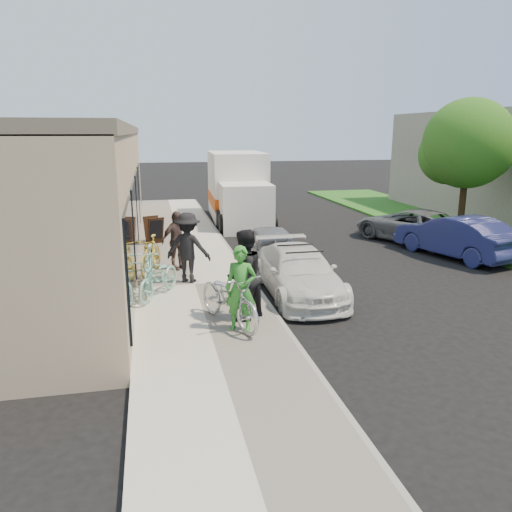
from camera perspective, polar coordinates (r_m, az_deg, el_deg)
ground at (r=10.84m, az=5.20°, el=-7.89°), size 120.00×120.00×0.00m
sidewalk at (r=13.24m, az=-6.99°, el=-3.49°), size 3.00×34.00×0.15m
curb at (r=13.45m, az=-0.40°, el=-3.14°), size 0.12×34.00×0.13m
storefront at (r=17.82m, az=-19.22°, el=7.09°), size 3.60×20.00×4.22m
bike_rack at (r=13.68m, az=-11.94°, el=-0.63°), size 0.09×0.59×0.82m
sandwich_board at (r=18.17m, az=-11.56°, el=2.95°), size 0.75×0.75×0.95m
sedan_white at (r=12.58m, az=4.91°, el=-1.87°), size 1.77×4.18×1.24m
sedan_silver at (r=14.91m, az=2.00°, el=0.81°), size 1.66×3.76×1.26m
moving_truck at (r=23.08m, az=-2.04°, el=7.41°), size 2.68×6.45×3.11m
far_car_blue at (r=17.66m, az=21.83°, el=2.11°), size 2.58×4.46×1.39m
far_car_gray at (r=19.60m, az=17.43°, el=3.35°), size 3.72×4.94×1.25m
median_tree at (r=21.03m, az=22.94°, el=11.37°), size 3.39×3.39×5.20m
tandem_bike at (r=10.28m, az=-3.10°, el=-4.83°), size 1.52×2.28×1.13m
woman_rider at (r=9.90m, az=-1.75°, el=-3.76°), size 0.74×0.63×1.73m
man_standing at (r=10.46m, az=-1.40°, el=-2.19°), size 1.19×1.17×1.93m
cruiser_bike_a at (r=12.72m, az=-12.11°, el=-1.46°), size 0.73×1.90×1.12m
cruiser_bike_b at (r=12.21m, az=-11.02°, el=-2.42°), size 1.46×1.91×0.96m
cruiser_bike_c at (r=14.24m, az=-11.93°, el=0.09°), size 1.02×1.84×1.06m
bystander_a at (r=13.22m, az=-7.77°, el=0.96°), size 1.38×1.12×1.86m
bystander_b at (r=14.53m, az=-9.08°, el=1.78°), size 1.06×0.89×1.69m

